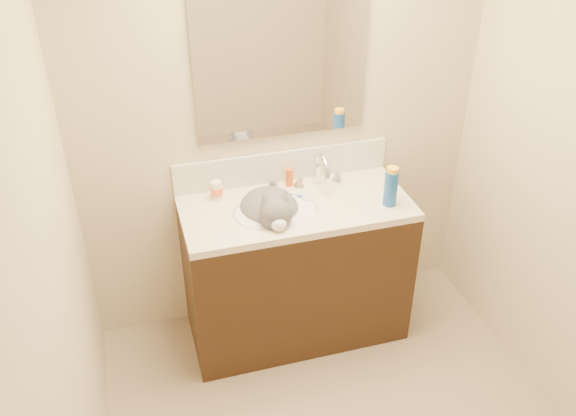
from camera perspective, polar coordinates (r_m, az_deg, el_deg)
room_shell at (r=2.07m, az=8.78°, el=1.29°), size 2.24×2.54×2.52m
vanity_cabinet at (r=3.43m, az=0.73°, el=-6.06°), size 1.20×0.55×0.82m
counter_slab at (r=3.18m, az=0.79°, el=0.02°), size 1.20×0.55×0.04m
basin at (r=3.16m, az=-1.15°, el=-1.36°), size 0.45×0.36×0.14m
faucet at (r=3.29m, az=3.11°, el=3.27°), size 0.28×0.20×0.21m
cat at (r=3.14m, az=-1.61°, el=-0.43°), size 0.37×0.46×0.34m
backsplash at (r=3.34m, az=-0.51°, el=3.93°), size 1.20×0.02×0.18m
mirror at (r=3.11m, az=-0.56°, el=13.54°), size 0.90×0.02×0.80m
pill_bottle at (r=3.22m, az=-6.69°, el=1.68°), size 0.07×0.07×0.10m
pill_label at (r=3.22m, az=-6.68°, el=1.62°), size 0.08×0.08×0.04m
silver_jar at (r=3.29m, az=-1.40°, el=2.26°), size 0.07×0.07×0.07m
amber_bottle at (r=3.32m, az=0.13°, el=2.89°), size 0.05×0.05×0.10m
toothbrush at (r=3.23m, az=1.15°, el=1.08°), size 0.08×0.11×0.01m
toothbrush_head at (r=3.23m, az=1.15°, el=1.13°), size 0.03×0.03×0.02m
spray_can at (r=3.17m, az=9.58°, el=1.83°), size 0.09×0.09×0.19m
spray_cap at (r=3.12m, az=9.75°, el=3.45°), size 0.08×0.08×0.04m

